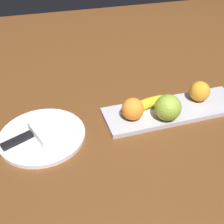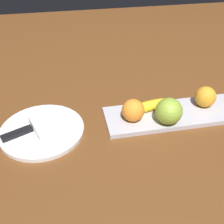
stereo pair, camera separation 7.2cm
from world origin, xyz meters
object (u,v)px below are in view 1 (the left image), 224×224
object	(u,v)px
knife	(22,138)
dinner_plate	(43,135)
folded_napkin	(52,128)
orange_near_apple	(200,91)
banana	(145,104)
orange_near_banana	(133,109)
apple	(168,108)
fruit_tray	(174,110)

from	to	relation	value
knife	dinner_plate	bearing A→B (deg)	-14.70
folded_napkin	knife	distance (m)	0.09
folded_napkin	orange_near_apple	bearing A→B (deg)	2.16
banana	orange_near_banana	world-z (taller)	orange_near_banana
dinner_plate	apple	bearing A→B (deg)	-6.44
fruit_tray	knife	bearing A→B (deg)	-178.95
knife	orange_near_apple	bearing A→B (deg)	-21.08
fruit_tray	folded_napkin	distance (m)	0.40
orange_near_apple	banana	bearing A→B (deg)	178.16
banana	fruit_tray	bearing A→B (deg)	151.98
dinner_plate	folded_napkin	size ratio (longest dim) A/B	2.31
fruit_tray	orange_near_apple	distance (m)	0.11
orange_near_apple	knife	distance (m)	0.58
orange_near_apple	folded_napkin	bearing A→B (deg)	-177.84
fruit_tray	banana	size ratio (longest dim) A/B	2.48
apple	folded_napkin	bearing A→B (deg)	172.98
banana	orange_near_banana	xyz separation A→B (m)	(-0.06, -0.03, 0.02)
banana	dinner_plate	xyz separation A→B (m)	(-0.33, -0.02, -0.03)
banana	folded_napkin	bearing A→B (deg)	-8.47
orange_near_banana	folded_napkin	size ratio (longest dim) A/B	0.64
banana	orange_near_banana	size ratio (longest dim) A/B	2.70
knife	orange_near_banana	bearing A→B (deg)	-24.00
banana	dinner_plate	world-z (taller)	banana
dinner_plate	orange_near_banana	bearing A→B (deg)	-2.08
apple	folded_napkin	distance (m)	0.35
orange_near_apple	folded_napkin	xyz separation A→B (m)	(-0.49, -0.02, -0.02)
fruit_tray	banana	bearing A→B (deg)	165.15
dinner_plate	folded_napkin	bearing A→B (deg)	-0.00
fruit_tray	banana	distance (m)	0.10
apple	banana	distance (m)	0.08
folded_napkin	knife	bearing A→B (deg)	-174.17
orange_near_banana	banana	bearing A→B (deg)	31.67
fruit_tray	apple	xyz separation A→B (m)	(-0.05, -0.04, 0.05)
orange_near_apple	dinner_plate	world-z (taller)	orange_near_apple
fruit_tray	orange_near_apple	size ratio (longest dim) A/B	6.82
fruit_tray	dinner_plate	size ratio (longest dim) A/B	1.86
fruit_tray	dinner_plate	distance (m)	0.43
orange_near_apple	apple	bearing A→B (deg)	-157.62
apple	orange_near_banana	world-z (taller)	apple
fruit_tray	orange_near_banana	world-z (taller)	orange_near_banana
apple	orange_near_banana	distance (m)	0.11
fruit_tray	dinner_plate	bearing A→B (deg)	180.00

